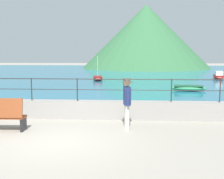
{
  "coord_description": "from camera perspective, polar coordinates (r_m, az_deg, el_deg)",
  "views": [
    {
      "loc": [
        2.14,
        -8.42,
        2.64
      ],
      "look_at": [
        1.34,
        3.7,
        1.1
      ],
      "focal_mm": 48.14,
      "sensor_mm": 36.0,
      "label": 1
    }
  ],
  "objects": [
    {
      "name": "hill_main",
      "position": [
        48.65,
        6.45,
        9.95
      ],
      "size": [
        20.26,
        20.26,
        9.97
      ],
      "primitive_type": "cone",
      "color": "#33663D",
      "rests_on": "ground"
    },
    {
      "name": "ground_plane",
      "position": [
        9.08,
        -10.19,
        -9.8
      ],
      "size": [
        120.0,
        120.0,
        0.0
      ],
      "primitive_type": "plane",
      "color": "gray"
    },
    {
      "name": "lake_water",
      "position": [
        34.42,
        0.2,
        2.88
      ],
      "size": [
        64.0,
        44.32,
        0.06
      ],
      "primitive_type": "cube",
      "color": "#236B89",
      "rests_on": "ground"
    },
    {
      "name": "person_walking",
      "position": [
        10.12,
        2.89,
        -2.24
      ],
      "size": [
        0.38,
        0.56,
        1.75
      ],
      "color": "beige",
      "rests_on": "ground"
    },
    {
      "name": "railing",
      "position": [
        11.89,
        -6.63,
        0.82
      ],
      "size": [
        18.44,
        0.04,
        0.9
      ],
      "color": "#282623",
      "rests_on": "promenade_wall"
    },
    {
      "name": "boat_1",
      "position": [
        30.0,
        19.55,
        2.39
      ],
      "size": [
        1.18,
        2.39,
        0.76
      ],
      "color": "red",
      "rests_on": "lake_water"
    },
    {
      "name": "boat_2",
      "position": [
        20.42,
        14.32,
        0.3
      ],
      "size": [
        2.39,
        1.16,
        0.36
      ],
      "color": "#338C59",
      "rests_on": "lake_water"
    },
    {
      "name": "promenade_wall",
      "position": [
        12.03,
        -6.56,
        -3.79
      ],
      "size": [
        20.0,
        0.56,
        0.7
      ],
      "primitive_type": "cube",
      "color": "gray",
      "rests_on": "ground"
    },
    {
      "name": "boat_3",
      "position": [
        27.1,
        -2.73,
        2.19
      ],
      "size": [
        1.2,
        2.4,
        2.16
      ],
      "color": "red",
      "rests_on": "lake_water"
    }
  ]
}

